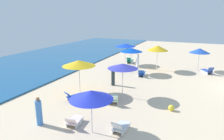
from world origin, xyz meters
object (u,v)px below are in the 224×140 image
object	(u,v)px
beachgoer_1	(138,61)
umbrella_1	(131,50)
lounge_chair_1_0	(142,73)
lounge_chair_2_0	(74,96)
lounge_chair_3_0	(113,99)
umbrella_0	(158,48)
umbrella_4	(125,45)
umbrella_6	(91,95)
lounge_chair_6_0	(74,121)
lounge_chair_6_1	(120,127)
beachgoer_0	(113,77)
lounge_chair_4_0	(130,61)
umbrella_5	(200,51)
umbrella_2	(79,63)
beachgoer_2	(39,112)
lounge_chair_5_0	(207,71)
umbrella_3	(123,66)
beach_ball_0	(171,108)

from	to	relation	value
beachgoer_1	umbrella_1	bearing A→B (deg)	87.46
lounge_chair_1_0	lounge_chair_2_0	bearing A→B (deg)	61.56
lounge_chair_3_0	beachgoer_1	size ratio (longest dim) A/B	0.94
umbrella_0	umbrella_4	bearing A→B (deg)	72.61
umbrella_1	lounge_chair_1_0	xyz separation A→B (m)	(-0.67, -1.35, -2.16)
umbrella_6	lounge_chair_6_0	world-z (taller)	umbrella_6
umbrella_0	lounge_chair_6_0	bearing A→B (deg)	172.60
lounge_chair_6_1	beachgoer_0	xyz separation A→B (m)	(6.62, 3.22, 0.42)
lounge_chair_3_0	lounge_chair_4_0	distance (m)	12.39
lounge_chair_4_0	umbrella_5	size ratio (longest dim) A/B	0.59
umbrella_2	beachgoer_2	bearing A→B (deg)	-174.11
lounge_chair_1_0	lounge_chair_6_0	bearing A→B (deg)	76.67
lounge_chair_3_0	lounge_chair_6_0	distance (m)	3.68
umbrella_0	lounge_chair_2_0	bearing A→B (deg)	160.88
umbrella_4	lounge_chair_5_0	distance (m)	9.46
umbrella_3	beachgoer_1	bearing A→B (deg)	9.35
umbrella_3	beachgoer_0	xyz separation A→B (m)	(2.13, 1.65, -1.63)
umbrella_0	umbrella_4	distance (m)	4.33
lounge_chair_5_0	lounge_chair_6_1	world-z (taller)	lounge_chair_5_0
umbrella_2	lounge_chair_2_0	world-z (taller)	umbrella_2
lounge_chair_5_0	beach_ball_0	size ratio (longest dim) A/B	4.17
lounge_chair_6_0	lounge_chair_6_1	bearing A→B (deg)	179.79
umbrella_4	umbrella_3	bearing A→B (deg)	-161.27
umbrella_3	lounge_chair_3_0	size ratio (longest dim) A/B	1.63
beachgoer_0	beach_ball_0	xyz separation A→B (m)	(-3.08, -5.27, -0.51)
lounge_chair_4_0	lounge_chair_5_0	world-z (taller)	lounge_chair_4_0
lounge_chair_6_0	umbrella_5	bearing A→B (deg)	-118.87
lounge_chair_6_1	umbrella_6	bearing A→B (deg)	29.95
beachgoer_0	beachgoer_2	xyz separation A→B (m)	(-7.67, 1.09, 0.05)
umbrella_3	lounge_chair_3_0	distance (m)	2.40
umbrella_5	beachgoer_2	distance (m)	17.58
umbrella_1	umbrella_2	bearing A→B (deg)	166.04
lounge_chair_6_1	beachgoer_1	distance (m)	13.74
umbrella_3	beachgoer_0	distance (m)	3.15
lounge_chair_1_0	beachgoer_0	bearing A→B (deg)	59.04
umbrella_3	lounge_chair_6_0	distance (m)	5.34
lounge_chair_1_0	lounge_chair_3_0	bearing A→B (deg)	80.57
lounge_chair_6_0	lounge_chair_6_1	size ratio (longest dim) A/B	1.00
lounge_chair_3_0	beachgoer_2	xyz separation A→B (m)	(-4.32, 2.51, 0.47)
beachgoer_1	beachgoer_0	bearing A→B (deg)	86.40
beachgoer_0	lounge_chair_1_0	bearing A→B (deg)	-150.12
umbrella_4	umbrella_6	bearing A→B (deg)	-166.43
lounge_chair_3_0	lounge_chair_5_0	size ratio (longest dim) A/B	0.98
umbrella_4	umbrella_5	distance (m)	8.28
lounge_chair_1_0	lounge_chair_2_0	distance (m)	8.25
lounge_chair_6_0	lounge_chair_6_1	xyz separation A→B (m)	(0.33, -2.57, 0.04)
beachgoer_1	lounge_chair_2_0	bearing A→B (deg)	80.29
umbrella_4	lounge_chair_4_0	bearing A→B (deg)	-20.99
umbrella_2	beachgoer_0	xyz separation A→B (m)	(2.73, -1.60, -1.67)
lounge_chair_6_1	beach_ball_0	xyz separation A→B (m)	(3.54, -2.05, -0.09)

